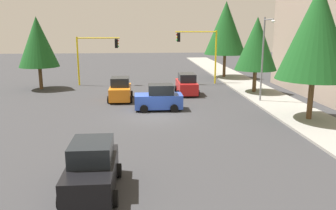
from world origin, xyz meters
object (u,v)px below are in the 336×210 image
at_px(tree_roadside_far, 226,28).
at_px(car_orange, 120,90).
at_px(street_lamp_curbside, 265,51).
at_px(car_red, 187,85).
at_px(tree_roadside_mid, 257,44).
at_px(tree_opposite_side, 38,42).
at_px(traffic_signal_far_left, 200,46).
at_px(car_black, 92,169).
at_px(traffic_signal_far_right, 95,51).
at_px(tree_roadside_near, 317,32).
at_px(car_blue, 159,98).

height_order(tree_roadside_far, car_orange, tree_roadside_far).
relative_size(street_lamp_curbside, car_red, 1.76).
bearing_deg(tree_roadside_far, tree_roadside_mid, 2.86).
bearing_deg(tree_roadside_far, tree_opposite_side, -73.69).
distance_m(traffic_signal_far_left, tree_roadside_far, 5.83).
height_order(tree_opposite_side, car_red, tree_opposite_side).
bearing_deg(tree_roadside_far, car_black, -22.86).
relative_size(traffic_signal_far_right, tree_roadside_near, 0.58).
distance_m(tree_roadside_mid, tree_opposite_side, 21.38).
bearing_deg(tree_roadside_mid, traffic_signal_far_right, -111.01).
xyz_separation_m(tree_roadside_near, tree_opposite_side, (-14.00, -21.50, -1.14)).
relative_size(traffic_signal_far_right, street_lamp_curbside, 0.74).
relative_size(traffic_signal_far_right, tree_roadside_far, 0.57).
bearing_deg(tree_opposite_side, car_orange, 53.77).
height_order(tree_roadside_far, car_red, tree_roadside_far).
bearing_deg(car_orange, car_blue, 39.20).
bearing_deg(car_blue, tree_opposite_side, -130.93).
distance_m(tree_opposite_side, car_black, 24.89).
relative_size(traffic_signal_far_left, tree_roadside_near, 0.65).
bearing_deg(traffic_signal_far_right, tree_roadside_mid, 68.99).
bearing_deg(traffic_signal_far_right, tree_roadside_far, 104.82).
xyz_separation_m(car_orange, car_blue, (3.85, 3.14, -0.00)).
height_order(traffic_signal_far_left, car_black, traffic_signal_far_left).
distance_m(tree_opposite_side, car_red, 15.49).
relative_size(street_lamp_curbside, car_orange, 1.88).
height_order(traffic_signal_far_right, tree_roadside_mid, tree_roadside_mid).
bearing_deg(traffic_signal_far_left, car_orange, -45.66).
xyz_separation_m(car_orange, car_black, (17.03, -0.19, 0.00)).
height_order(tree_roadside_mid, tree_roadside_far, tree_roadside_far).
bearing_deg(tree_roadside_near, street_lamp_curbside, -166.95).
bearing_deg(car_orange, traffic_signal_far_left, 134.34).
bearing_deg(car_black, street_lamp_curbside, 140.94).
distance_m(tree_roadside_near, car_red, 13.27).
height_order(traffic_signal_far_left, tree_roadside_far, tree_roadside_far).
bearing_deg(traffic_signal_far_right, street_lamp_curbside, 54.97).
xyz_separation_m(traffic_signal_far_right, tree_opposite_side, (2.00, -5.38, 1.05)).
height_order(street_lamp_curbside, car_black, street_lamp_curbside).
xyz_separation_m(tree_roadside_near, tree_roadside_far, (-20.00, -1.00, 0.17)).
bearing_deg(car_blue, car_orange, -140.80).
bearing_deg(tree_roadside_mid, car_black, -33.73).
height_order(traffic_signal_far_right, car_orange, traffic_signal_far_right).
bearing_deg(traffic_signal_far_left, tree_opposite_side, -83.18).
bearing_deg(tree_roadside_far, traffic_signal_far_left, -43.37).
xyz_separation_m(tree_roadside_far, car_blue, (16.00, -8.97, -5.16)).
distance_m(car_blue, car_red, 6.77).
bearing_deg(tree_roadside_near, car_orange, -120.92).
bearing_deg(traffic_signal_far_right, car_black, 6.39).
bearing_deg(traffic_signal_far_right, traffic_signal_far_left, 90.00).
bearing_deg(car_blue, car_red, 154.18).
bearing_deg(car_red, street_lamp_curbside, 51.88).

